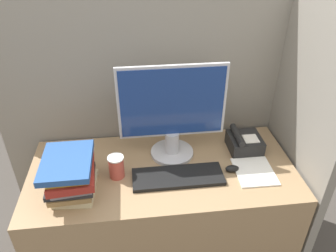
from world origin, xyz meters
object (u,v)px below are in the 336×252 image
object	(u,v)px
book_stack	(71,175)
mouse	(232,169)
monitor	(172,115)
coffee_cup	(116,167)
desk_telephone	(244,142)
keyboard	(178,177)

from	to	relation	value
book_stack	mouse	bearing A→B (deg)	3.78
monitor	mouse	size ratio (longest dim) A/B	7.74
monitor	mouse	xyz separation A→B (m)	(0.29, -0.18, -0.23)
coffee_cup	mouse	bearing A→B (deg)	-3.32
mouse	book_stack	world-z (taller)	book_stack
book_stack	desk_telephone	size ratio (longest dim) A/B	1.70
coffee_cup	keyboard	bearing A→B (deg)	-10.09
mouse	monitor	bearing A→B (deg)	147.36
keyboard	book_stack	distance (m)	0.51
coffee_cup	desk_telephone	bearing A→B (deg)	11.54
mouse	book_stack	xyz separation A→B (m)	(-0.79, -0.05, 0.09)
book_stack	keyboard	bearing A→B (deg)	3.66
keyboard	coffee_cup	size ratio (longest dim) A/B	3.80
keyboard	desk_telephone	world-z (taller)	desk_telephone
mouse	coffee_cup	xyz separation A→B (m)	(-0.58, 0.03, 0.04)
desk_telephone	book_stack	bearing A→B (deg)	-165.78
mouse	coffee_cup	bearing A→B (deg)	176.68
monitor	book_stack	distance (m)	0.57
monitor	desk_telephone	world-z (taller)	monitor
mouse	desk_telephone	distance (m)	0.21
monitor	book_stack	world-z (taller)	monitor
keyboard	mouse	size ratio (longest dim) A/B	6.39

